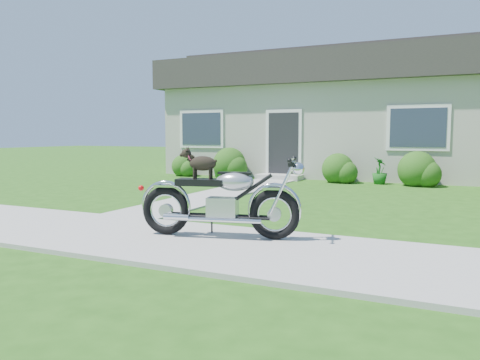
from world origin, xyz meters
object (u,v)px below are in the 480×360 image
Objects in this scene: house at (351,114)px; potted_plant_left at (220,166)px; potted_plant_right at (380,171)px; motorcycle_with_dog at (222,199)px.

potted_plant_left is (-3.55, -3.44, -1.78)m from house.
potted_plant_right is (5.11, 0.00, 0.01)m from potted_plant_left.
house is 5.26m from potted_plant_left.
house is 16.44× the size of potted_plant_right.
motorcycle_with_dog is (-0.85, -8.22, 0.17)m from potted_plant_right.
potted_plant_right is 0.35× the size of motorcycle_with_dog.
potted_plant_right is (1.56, -3.44, -1.77)m from house.
potted_plant_left is at bearing 104.60° from motorcycle_with_dog.
potted_plant_left is at bearing -135.84° from house.
potted_plant_right reaches higher than potted_plant_left.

